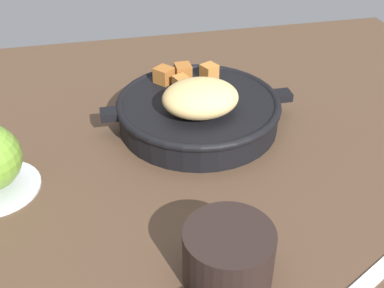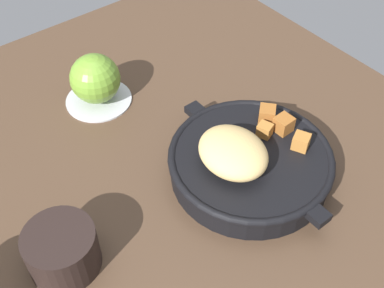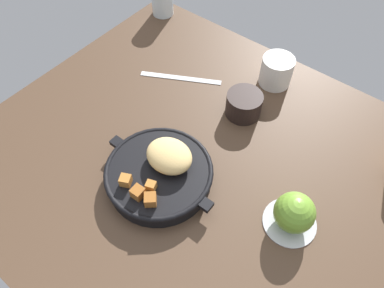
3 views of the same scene
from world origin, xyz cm
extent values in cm
cube|color=#473323|center=(0.00, 0.00, -1.20)|extent=(101.89, 89.67, 2.40)
cylinder|color=black|center=(-2.50, -9.86, 2.07)|extent=(23.14, 23.14, 4.14)
torus|color=black|center=(-2.50, -9.86, 3.81)|extent=(23.88, 23.88, 1.20)
cube|color=black|center=(10.28, -9.86, 3.52)|extent=(2.64, 2.40, 1.20)
cube|color=black|center=(-15.28, -9.86, 3.52)|extent=(2.64, 2.40, 1.20)
ellipsoid|color=tan|center=(-2.02, -6.68, 6.45)|extent=(10.52, 8.81, 4.63)
cube|color=#935623|center=(-1.68, -17.00, 5.35)|extent=(2.47, 2.52, 2.44)
cube|color=#A86B2D|center=(-5.70, -16.48, 5.25)|extent=(2.97, 2.94, 2.24)
cube|color=#935623|center=(1.39, -16.61, 5.33)|extent=(3.42, 3.43, 2.39)
cube|color=#A86B2D|center=(-0.72, -14.12, 5.14)|extent=(2.51, 2.39, 2.01)
cylinder|color=#B7BABF|center=(25.46, -0.88, 0.30)|extent=(11.20, 11.20, 0.60)
sphere|color=olive|center=(25.46, -0.88, 4.77)|extent=(8.33, 8.33, 8.33)
cylinder|color=black|center=(0.94, 18.52, 3.08)|extent=(9.06, 9.06, 6.16)
camera|label=1|loc=(11.48, 50.55, 39.79)|focal=46.35mm
camera|label=2|loc=(-34.55, 26.06, 56.28)|focal=46.37mm
camera|label=3|loc=(28.97, -38.06, 70.35)|focal=33.82mm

